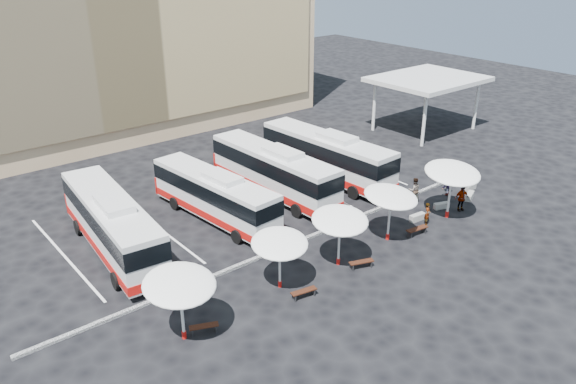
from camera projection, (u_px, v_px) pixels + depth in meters
ground at (306, 244)px, 34.44m from camera, size 120.00×120.00×0.00m
service_canopy at (428, 80)px, 53.38m from camera, size 10.00×8.00×5.20m
curb_divider at (301, 240)px, 34.76m from camera, size 34.00×0.25×0.15m
bay_lines at (233, 201)px, 40.08m from camera, size 24.15×12.00×0.01m
bus_0 at (112, 223)px, 32.89m from camera, size 3.61×12.06×3.77m
bus_1 at (214, 195)px, 36.93m from camera, size 3.28×11.01×3.44m
bus_2 at (274, 170)px, 40.48m from camera, size 3.01×11.85×3.74m
bus_3 at (326, 155)px, 43.20m from camera, size 3.28×12.22×3.84m
sunshade_0 at (179, 285)px, 25.11m from camera, size 3.61×3.65×3.49m
sunshade_1 at (280, 243)px, 29.13m from camera, size 3.97×3.99×3.15m
sunshade_2 at (340, 220)px, 31.17m from camera, size 4.23×4.25×3.34m
sunshade_3 at (391, 197)px, 33.82m from camera, size 4.09×4.12×3.45m
sunshade_4 at (452, 173)px, 36.51m from camera, size 4.69×4.71×3.79m
wood_bench_0 at (204, 327)px, 26.54m from camera, size 1.42×0.90×0.42m
wood_bench_1 at (304, 292)px, 29.17m from camera, size 1.48×0.64×0.44m
wood_bench_2 at (361, 263)px, 31.82m from camera, size 1.48×0.86×0.44m
wood_bench_3 at (417, 230)px, 35.40m from camera, size 1.58×0.60×0.47m
conc_bench_0 at (417, 217)px, 37.33m from camera, size 1.19×0.50×0.44m
conc_bench_1 at (441, 206)px, 38.97m from camera, size 1.16×0.71×0.41m
conc_bench_2 at (470, 196)px, 40.41m from camera, size 1.27×0.84×0.45m
conc_bench_3 at (470, 187)px, 41.91m from camera, size 1.10×0.41×0.41m
passenger_0 at (427, 214)px, 36.60m from camera, size 0.66×0.63×1.52m
passenger_1 at (415, 190)px, 39.72m from camera, size 1.09×1.01×1.80m
passenger_2 at (462, 198)px, 38.39m from camera, size 1.18×0.80×1.86m
passenger_3 at (448, 184)px, 40.79m from camera, size 1.15×0.70×1.74m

